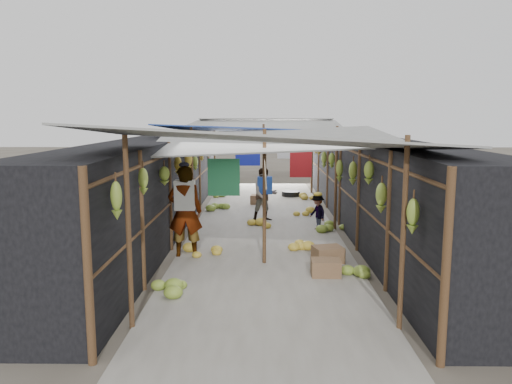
{
  "coord_description": "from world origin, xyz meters",
  "views": [
    {
      "loc": [
        -0.05,
        -6.37,
        2.83
      ],
      "look_at": [
        -0.17,
        4.04,
        1.25
      ],
      "focal_mm": 35.0,
      "sensor_mm": 36.0,
      "label": 1
    }
  ],
  "objects_px": {
    "vendor_seated": "(318,213)",
    "black_basin": "(291,194)",
    "crate_near": "(326,268)",
    "vendor_elderly": "(185,212)",
    "shopper_blue": "(265,195)"
  },
  "relations": [
    {
      "from": "vendor_seated",
      "to": "black_basin",
      "type": "bearing_deg",
      "value": 157.72
    },
    {
      "from": "crate_near",
      "to": "vendor_seated",
      "type": "bearing_deg",
      "value": 87.24
    },
    {
      "from": "vendor_elderly",
      "to": "shopper_blue",
      "type": "xyz_separation_m",
      "value": [
        1.62,
        3.52,
        -0.21
      ]
    },
    {
      "from": "black_basin",
      "to": "shopper_blue",
      "type": "relative_size",
      "value": 0.45
    },
    {
      "from": "black_basin",
      "to": "vendor_seated",
      "type": "height_order",
      "value": "vendor_seated"
    },
    {
      "from": "vendor_elderly",
      "to": "vendor_seated",
      "type": "relative_size",
      "value": 2.06
    },
    {
      "from": "vendor_elderly",
      "to": "shopper_blue",
      "type": "relative_size",
      "value": 1.29
    },
    {
      "from": "vendor_elderly",
      "to": "vendor_seated",
      "type": "distance_m",
      "value": 3.83
    },
    {
      "from": "black_basin",
      "to": "vendor_seated",
      "type": "distance_m",
      "value": 5.33
    },
    {
      "from": "black_basin",
      "to": "vendor_seated",
      "type": "relative_size",
      "value": 0.72
    },
    {
      "from": "shopper_blue",
      "to": "vendor_seated",
      "type": "distance_m",
      "value": 1.74
    },
    {
      "from": "black_basin",
      "to": "vendor_elderly",
      "type": "distance_m",
      "value": 8.18
    },
    {
      "from": "black_basin",
      "to": "vendor_elderly",
      "type": "relative_size",
      "value": 0.35
    },
    {
      "from": "vendor_elderly",
      "to": "vendor_seated",
      "type": "bearing_deg",
      "value": -145.54
    },
    {
      "from": "vendor_elderly",
      "to": "vendor_seated",
      "type": "height_order",
      "value": "vendor_elderly"
    }
  ]
}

